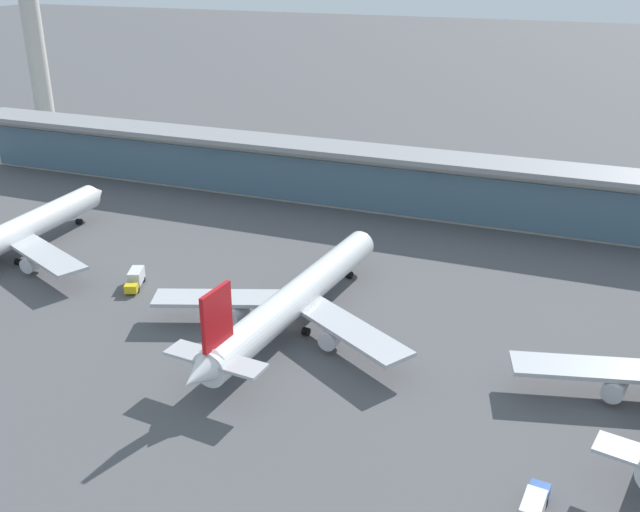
# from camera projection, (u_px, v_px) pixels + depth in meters

# --- Properties ---
(ground_plane) EXTENTS (1200.00, 1200.00, 0.00)m
(ground_plane) POSITION_uv_depth(u_px,v_px,m) (291.00, 326.00, 122.59)
(ground_plane) COLOR #515154
(airliner_left_stand) EXTENTS (47.64, 61.92, 16.50)m
(airliner_left_stand) POSITION_uv_depth(u_px,v_px,m) (8.00, 237.00, 146.37)
(airliner_left_stand) COLOR white
(airliner_left_stand) RESTS_ON ground
(airliner_centre_stand) EXTENTS (47.47, 61.99, 16.50)m
(airliner_centre_stand) POSITION_uv_depth(u_px,v_px,m) (294.00, 299.00, 120.15)
(airliner_centre_stand) COLOR white
(airliner_centre_stand) RESTS_ON ground
(service_truck_mid_apron_yellow) EXTENTS (4.81, 7.64, 3.10)m
(service_truck_mid_apron_yellow) POSITION_uv_depth(u_px,v_px,m) (135.00, 278.00, 136.07)
(service_truck_mid_apron_yellow) COLOR yellow
(service_truck_mid_apron_yellow) RESTS_ON ground
(service_truck_by_tail_blue) EXTENTS (2.98, 7.48, 3.10)m
(service_truck_by_tail_blue) POSITION_uv_depth(u_px,v_px,m) (534.00, 505.00, 80.63)
(service_truck_by_tail_blue) COLOR #234C9E
(service_truck_by_tail_blue) RESTS_ON ground
(terminal_building) EXTENTS (248.75, 12.80, 15.20)m
(terminal_building) POSITION_uv_depth(u_px,v_px,m) (396.00, 180.00, 172.99)
(terminal_building) COLOR beige
(terminal_building) RESTS_ON ground
(control_tower) EXTENTS (12.00, 12.00, 61.05)m
(control_tower) POSITION_uv_depth(u_px,v_px,m) (33.00, 32.00, 241.26)
(control_tower) COLOR beige
(control_tower) RESTS_ON ground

